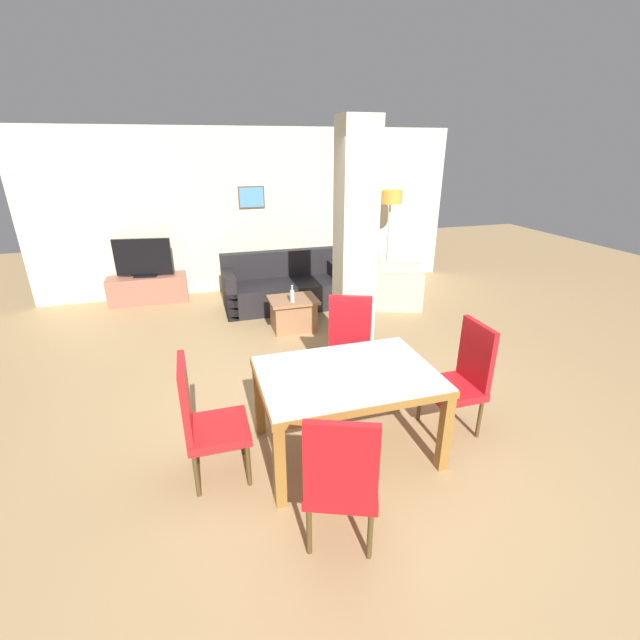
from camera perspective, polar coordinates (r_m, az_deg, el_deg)
The scene contains 15 objects.
ground_plane at distance 3.86m, azimuth 3.37°, elevation -16.68°, with size 18.00×18.00×0.00m, color tan.
back_wall at distance 7.66m, azimuth -8.79°, elevation 14.06°, with size 7.20×0.09×2.70m.
divider_pillar at distance 4.62m, azimuth 4.66°, elevation 8.79°, with size 0.38×0.35×2.70m.
dining_table at distance 3.52m, azimuth 3.59°, elevation -9.18°, with size 1.42×0.99×0.75m.
dining_chair_head_right at distance 4.01m, azimuth 18.38°, elevation -7.06°, with size 0.46×0.46×1.02m.
dining_chair_far_right at distance 4.38m, azimuth 3.92°, elevation -3.26°, with size 0.60×0.60×1.02m.
dining_chair_head_left at distance 3.38m, azimuth -15.11°, elevation -12.55°, with size 0.46×0.46×1.02m.
dining_chair_near_left at distance 2.80m, azimuth 2.84°, elevation -20.20°, with size 0.60×0.60×1.02m.
sofa at distance 6.90m, azimuth -4.85°, elevation 4.24°, with size 1.89×0.85×0.84m.
armchair at distance 7.08m, azimuth 9.50°, elevation 4.35°, with size 1.10×1.09×0.76m.
coffee_table at distance 6.00m, azimuth -3.57°, elevation 0.87°, with size 0.66×0.53×0.46m.
bottle at distance 5.76m, azimuth -3.72°, elevation 3.26°, with size 0.06×0.06×0.24m.
tv_stand at distance 7.60m, azimuth -21.92°, elevation 3.85°, with size 1.23×0.40×0.44m.
tv_screen at distance 7.47m, azimuth -22.49°, elevation 7.62°, with size 0.88×0.25×0.61m.
floor_lamp at distance 7.85m, azimuth 9.36°, elevation 14.88°, with size 0.40×0.40×1.69m.
Camera 1 is at (-1.07, -2.80, 2.43)m, focal length 24.00 mm.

